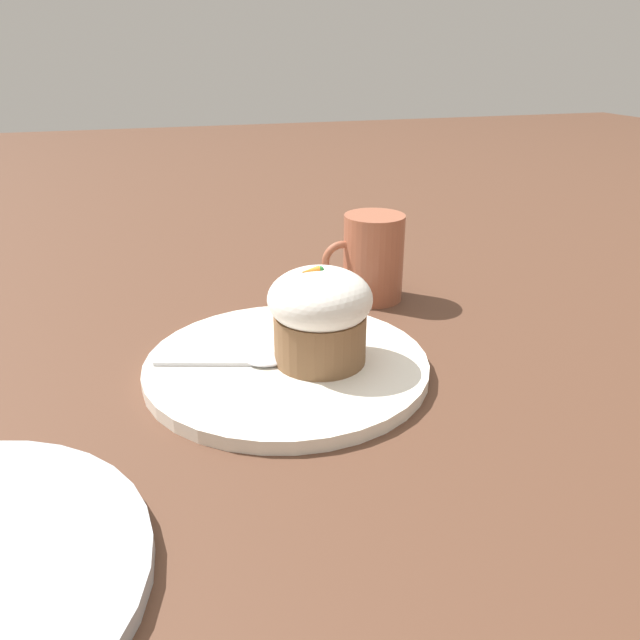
# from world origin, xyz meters

# --- Properties ---
(ground_plane) EXTENTS (4.00, 4.00, 0.00)m
(ground_plane) POSITION_xyz_m (0.00, 0.00, 0.00)
(ground_plane) COLOR #513323
(dessert_plate) EXTENTS (0.27, 0.27, 0.01)m
(dessert_plate) POSITION_xyz_m (0.00, 0.00, 0.01)
(dessert_plate) COLOR white
(dessert_plate) RESTS_ON ground_plane
(carrot_cake) EXTENTS (0.10, 0.10, 0.09)m
(carrot_cake) POSITION_xyz_m (-0.03, 0.01, 0.06)
(carrot_cake) COLOR brown
(carrot_cake) RESTS_ON dessert_plate
(spoon) EXTENTS (0.12, 0.06, 0.01)m
(spoon) POSITION_xyz_m (0.04, -0.00, 0.02)
(spoon) COLOR silver
(spoon) RESTS_ON dessert_plate
(coffee_cup) EXTENTS (0.10, 0.07, 0.10)m
(coffee_cup) POSITION_xyz_m (-0.14, -0.15, 0.05)
(coffee_cup) COLOR #9E563D
(coffee_cup) RESTS_ON ground_plane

